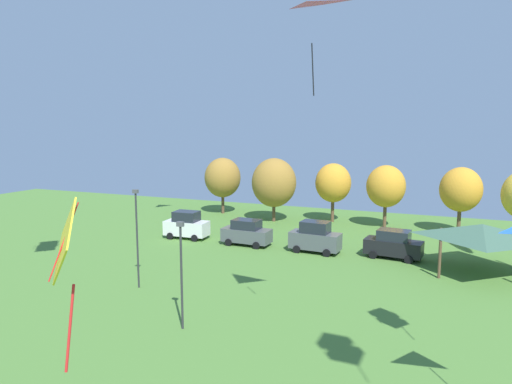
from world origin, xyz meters
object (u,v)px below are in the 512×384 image
object	(u,v)px
parked_car_leftmost	(187,225)
parked_car_rightmost_in_row	(393,244)
kite_flying_5	(65,250)
light_post_1	(181,269)
parked_car_second_from_left	(247,233)
treeline_tree_3	(386,186)
treeline_tree_0	(223,178)
light_post_0	(137,233)
treeline_tree_4	(461,190)
kite_flying_2	(163,1)
treeline_tree_1	(274,183)
parked_car_third_from_left	(315,237)
treeline_tree_2	(333,183)
kite_flying_8	(307,24)
park_pavilion	(482,231)

from	to	relation	value
parked_car_leftmost	parked_car_rightmost_in_row	bearing A→B (deg)	-1.57
kite_flying_5	light_post_1	distance (m)	15.88
parked_car_second_from_left	treeline_tree_3	world-z (taller)	treeline_tree_3
treeline_tree_0	light_post_0	bearing A→B (deg)	-75.54
treeline_tree_4	light_post_0	bearing A→B (deg)	-128.83
parked_car_rightmost_in_row	light_post_0	world-z (taller)	light_post_0
kite_flying_2	treeline_tree_0	distance (m)	21.15
parked_car_second_from_left	light_post_0	distance (m)	13.14
light_post_1	treeline_tree_1	distance (m)	28.26
parked_car_second_from_left	treeline_tree_1	size ratio (longest dim) A/B	0.62
parked_car_third_from_left	treeline_tree_0	size ratio (longest dim) A/B	0.63
parked_car_rightmost_in_row	treeline_tree_0	bearing A→B (deg)	156.61
parked_car_second_from_left	light_post_1	bearing A→B (deg)	-75.89
treeline_tree_3	kite_flying_2	bearing A→B (deg)	-150.66
treeline_tree_4	parked_car_third_from_left	bearing A→B (deg)	-133.68
kite_flying_2	treeline_tree_3	world-z (taller)	kite_flying_2
kite_flying_5	treeline_tree_0	world-z (taller)	kite_flying_5
parked_car_leftmost	treeline_tree_2	size ratio (longest dim) A/B	0.64
kite_flying_8	park_pavilion	size ratio (longest dim) A/B	0.41
kite_flying_5	treeline_tree_0	bearing A→B (deg)	113.31
light_post_1	kite_flying_8	bearing A→B (deg)	-15.10
treeline_tree_0	treeline_tree_4	xyz separation A→B (m)	(26.42, -1.09, 0.03)
parked_car_rightmost_in_row	park_pavilion	bearing A→B (deg)	-7.25
parked_car_rightmost_in_row	light_post_0	bearing A→B (deg)	-131.18
kite_flying_2	treeline_tree_1	xyz separation A→B (m)	(7.55, 9.54, -17.64)
parked_car_rightmost_in_row	kite_flying_5	bearing A→B (deg)	-88.08
parked_car_third_from_left	treeline_tree_2	distance (m)	13.48
parked_car_second_from_left	treeline_tree_0	world-z (taller)	treeline_tree_0
kite_flying_5	treeline_tree_3	world-z (taller)	kite_flying_5
kite_flying_8	treeline_tree_2	distance (m)	33.97
park_pavilion	treeline_tree_0	bearing A→B (deg)	153.32
kite_flying_5	light_post_1	size ratio (longest dim) A/B	0.54
kite_flying_5	parked_car_third_from_left	xyz separation A→B (m)	(-3.72, 30.66, -7.05)
park_pavilion	light_post_0	world-z (taller)	light_post_0
parked_car_leftmost	parked_car_third_from_left	size ratio (longest dim) A/B	0.98
treeline_tree_0	treeline_tree_2	xyz separation A→B (m)	(13.57, 0.08, -0.04)
kite_flying_5	treeline_tree_1	size ratio (longest dim) A/B	0.43
kite_flying_2	parked_car_rightmost_in_row	world-z (taller)	kite_flying_2
park_pavilion	light_post_0	size ratio (longest dim) A/B	1.08
kite_flying_5	treeline_tree_2	bearing A→B (deg)	96.82
parked_car_leftmost	park_pavilion	size ratio (longest dim) A/B	0.60
treeline_tree_1	light_post_1	bearing A→B (deg)	-79.57
kite_flying_8	parked_car_second_from_left	xyz separation A→B (m)	(-10.75, 18.86, -13.19)
parked_car_leftmost	treeline_tree_2	xyz separation A→B (m)	(11.04, 12.87, 3.09)
parked_car_third_from_left	treeline_tree_3	size ratio (longest dim) A/B	0.66
kite_flying_8	treeline_tree_0	xyz separation A→B (m)	(-19.56, 31.83, -9.95)
parked_car_leftmost	treeline_tree_2	bearing A→B (deg)	46.36
light_post_1	treeline_tree_1	xyz separation A→B (m)	(-5.11, 27.77, 1.12)
kite_flying_8	treeline_tree_0	distance (m)	38.66
treeline_tree_0	treeline_tree_3	bearing A→B (deg)	-2.35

